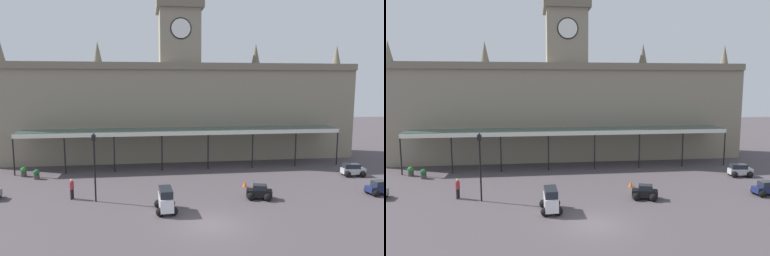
{
  "view_description": "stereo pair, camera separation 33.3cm",
  "coord_description": "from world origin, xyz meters",
  "views": [
    {
      "loc": [
        -4.13,
        -21.64,
        9.23
      ],
      "look_at": [
        0.0,
        9.43,
        5.29
      ],
      "focal_mm": 32.4,
      "sensor_mm": 36.0,
      "label": 1
    },
    {
      "loc": [
        -3.8,
        -21.68,
        9.23
      ],
      "look_at": [
        0.0,
        9.43,
        5.29
      ],
      "focal_mm": 32.4,
      "sensor_mm": 36.0,
      "label": 2
    }
  ],
  "objects": [
    {
      "name": "traffic_cone",
      "position": [
        4.66,
        8.04,
        0.28
      ],
      "size": [
        0.4,
        0.4,
        0.55
      ],
      "primitive_type": "cone",
      "color": "orange",
      "rests_on": "ground"
    },
    {
      "name": "car_silver_estate",
      "position": [
        16.55,
        10.17,
        0.56
      ],
      "size": [
        2.34,
        1.71,
        1.27
      ],
      "color": "#B2B5BA",
      "rests_on": "ground"
    },
    {
      "name": "ground_plane",
      "position": [
        0.0,
        0.0,
        0.0
      ],
      "size": [
        140.0,
        140.0,
        0.0
      ],
      "primitive_type": "plane",
      "color": "#4C4348"
    },
    {
      "name": "planter_by_canopy",
      "position": [
        -14.93,
        13.26,
        0.49
      ],
      "size": [
        0.6,
        0.6,
        0.96
      ],
      "color": "#47423D",
      "rests_on": "ground"
    },
    {
      "name": "car_black_sedan",
      "position": [
        4.86,
        4.58,
        0.5
      ],
      "size": [
        2.22,
        1.88,
        1.19
      ],
      "color": "black",
      "rests_on": "ground"
    },
    {
      "name": "car_white_van",
      "position": [
        -2.82,
        2.74,
        0.81
      ],
      "size": [
        1.66,
        2.44,
        1.77
      ],
      "color": "silver",
      "rests_on": "ground"
    },
    {
      "name": "planter_near_kerb",
      "position": [
        -16.53,
        14.44,
        0.49
      ],
      "size": [
        0.6,
        0.6,
        0.96
      ],
      "color": "#47423D",
      "rests_on": "ground"
    },
    {
      "name": "car_navy_sedan",
      "position": [
        15.22,
        4.36,
        0.5
      ],
      "size": [
        2.13,
        1.65,
        1.19
      ],
      "color": "#19214C",
      "rests_on": "ground"
    },
    {
      "name": "pedestrian_near_entrance",
      "position": [
        -10.19,
        6.56,
        0.91
      ],
      "size": [
        0.34,
        0.38,
        1.67
      ],
      "color": "black",
      "rests_on": "ground"
    },
    {
      "name": "entrance_canopy",
      "position": [
        0.0,
        16.24,
        4.15
      ],
      "size": [
        35.29,
        3.26,
        4.32
      ],
      "color": "#38564C",
      "rests_on": "ground"
    },
    {
      "name": "victorian_lamppost",
      "position": [
        -8.21,
        5.69,
        3.37
      ],
      "size": [
        0.3,
        0.3,
        5.48
      ],
      "color": "black",
      "rests_on": "ground"
    },
    {
      "name": "station_building",
      "position": [
        0.0,
        21.59,
        6.45
      ],
      "size": [
        43.46,
        6.22,
        19.05
      ],
      "color": "gray",
      "rests_on": "ground"
    }
  ]
}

